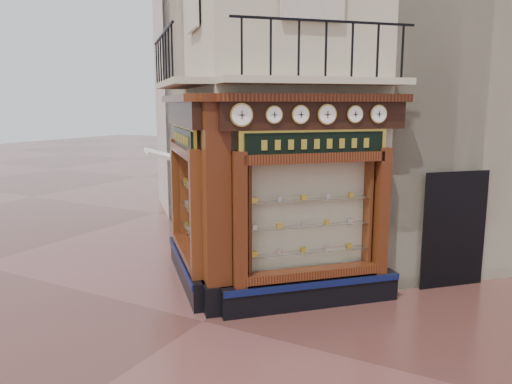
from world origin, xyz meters
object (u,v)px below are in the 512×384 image
Objects in this scene: clock_f at (378,114)px; awning at (164,246)px; clock_e at (355,114)px; clock_a at (241,115)px; clock_c at (300,115)px; clock_d at (327,114)px; corner_pilaster at (217,209)px; signboard_left at (184,138)px; clock_b at (274,115)px; signboard_right at (315,144)px.

awning is at bearing 124.05° from clock_f.
awning is (-5.67, 1.50, -3.62)m from clock_e.
awning is (-4.19, 2.98, -3.62)m from clock_a.
clock_d is (0.35, 0.35, 0.00)m from clock_c.
corner_pilaster is at bearing 129.83° from clock_a.
clock_c is 0.50m from clock_d.
corner_pilaster is at bearing 167.41° from clock_d.
corner_pilaster is 1.97× the size of signboard_left.
clock_a is 2.34m from signboard_left.
clock_b is 0.84× the size of clock_d.
signboard_left is (-2.76, 0.32, -0.52)m from clock_c.
clock_a is (0.55, -0.05, 1.67)m from corner_pilaster.
awning is (-4.60, 2.57, -3.62)m from clock_b.
clock_f is 3.94m from signboard_left.
clock_b reaches higher than signboard_right.
corner_pilaster reaches higher than clock_d.
signboard_right is (0.16, 0.32, -0.52)m from clock_c.
awning is at bearing 99.58° from clock_a.
signboard_right is (2.92, 0.00, 0.00)m from signboard_left.
corner_pilaster is 2.58m from clock_d.
corner_pilaster reaches higher than clock_f.
clock_f is at bearing -5.37° from signboard_right.
corner_pilaster reaches higher than clock_a.
corner_pilaster is at bearing -173.85° from awning.
corner_pilaster is at bearing 155.33° from clock_b.
awning is 6.27m from signboard_right.
clock_a is 0.20× the size of signboard_left.
clock_c is at bearing -161.87° from signboard_right.
clock_e is 3.56m from signboard_left.
signboard_left is at bearing 135.67° from clock_d.
clock_c is 6.52m from awning.
clock_b reaches higher than signboard_left.
clock_a is at bearing -50.17° from corner_pilaster.
corner_pilaster is at bearing 169.75° from signboard_right.
signboard_left is at bearing 119.79° from clock_b.
clock_b is 0.48m from clock_c.
signboard_right is at bearing 7.68° from clock_b.
signboard_left is at bearing 100.25° from corner_pilaster.
clock_a is at bearing -162.83° from signboard_left.
awning is 0.68× the size of signboard_right.
corner_pilaster is 3.40m from clock_f.
clock_e is at bearing -128.16° from signboard_left.
clock_e reaches higher than signboard_right.
clock_d is 1.08× the size of clock_f.
clock_a is 1.56m from clock_d.
clock_b is at bearing 180.00° from clock_d.
clock_a is at bearing -170.42° from awning.
clock_a is 2.57m from clock_f.
clock_f reaches higher than clock_c.
awning is (-6.01, 1.16, -3.62)m from clock_f.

